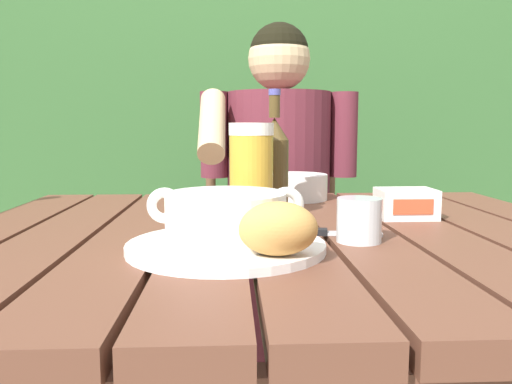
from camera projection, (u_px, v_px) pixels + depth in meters
dining_table at (282, 284)px, 0.89m from camera, size 1.10×0.94×0.72m
hedge_backdrop at (232, 135)px, 2.68m from camera, size 3.45×0.78×1.70m
chair_near_diner at (274, 243)px, 1.81m from camera, size 0.49×0.45×1.00m
person_eating at (279, 187)px, 1.58m from camera, size 0.48×0.47×1.21m
serving_plate at (226, 246)px, 0.72m from camera, size 0.28×0.28×0.01m
soup_bowl at (226, 216)px, 0.72m from camera, size 0.22×0.17×0.08m
bread_roll at (278, 229)px, 0.65m from camera, size 0.11×0.08×0.07m
beer_glass at (251, 172)px, 0.95m from camera, size 0.08×0.08×0.18m
beer_bottle at (276, 163)px, 1.03m from camera, size 0.06×0.06×0.25m
water_glass_small at (359, 220)px, 0.78m from camera, size 0.07×0.07×0.07m
butter_tub at (406, 204)px, 0.98m from camera, size 0.11×0.08×0.06m
table_knife at (326, 233)px, 0.83m from camera, size 0.15×0.04×0.01m
diner_bowl at (294, 187)px, 1.23m from camera, size 0.16×0.16×0.06m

